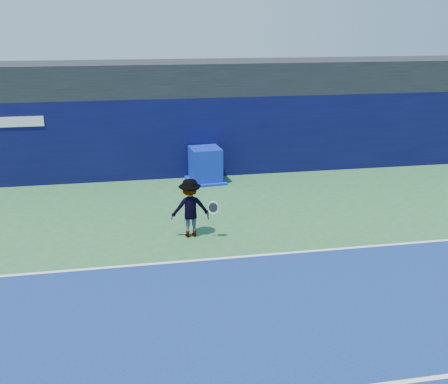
# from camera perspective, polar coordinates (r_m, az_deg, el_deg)

# --- Properties ---
(ground) EXTENTS (80.00, 80.00, 0.00)m
(ground) POSITION_cam_1_polar(r_m,az_deg,el_deg) (9.99, 0.94, -15.32)
(ground) COLOR #2E6837
(ground) RESTS_ON ground
(baseline) EXTENTS (24.00, 0.10, 0.01)m
(baseline) POSITION_cam_1_polar(r_m,az_deg,el_deg) (12.55, -1.73, -7.70)
(baseline) COLOR white
(baseline) RESTS_ON ground
(stadium_band) EXTENTS (36.00, 3.00, 1.20)m
(stadium_band) POSITION_cam_1_polar(r_m,az_deg,el_deg) (19.78, -5.61, 12.89)
(stadium_band) COLOR black
(stadium_band) RESTS_ON back_wall_assembly
(back_wall_assembly) EXTENTS (36.00, 1.03, 3.00)m
(back_wall_assembly) POSITION_cam_1_polar(r_m,az_deg,el_deg) (19.13, -5.17, 6.33)
(back_wall_assembly) COLOR #090A36
(back_wall_assembly) RESTS_ON ground
(equipment_cart) EXTENTS (1.46, 1.46, 1.29)m
(equipment_cart) POSITION_cam_1_polar(r_m,az_deg,el_deg) (18.39, -2.14, 2.95)
(equipment_cart) COLOR #0C1EA8
(equipment_cart) RESTS_ON ground
(tennis_player) EXTENTS (1.29, 0.72, 1.64)m
(tennis_player) POSITION_cam_1_polar(r_m,az_deg,el_deg) (13.61, -3.89, -1.82)
(tennis_player) COLOR white
(tennis_player) RESTS_ON ground
(tennis_ball) EXTENTS (0.08, 0.08, 0.08)m
(tennis_ball) POSITION_cam_1_polar(r_m,az_deg,el_deg) (13.51, -4.79, -0.03)
(tennis_ball) COLOR #C9E619
(tennis_ball) RESTS_ON ground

